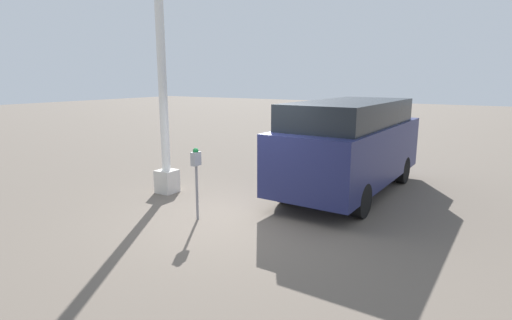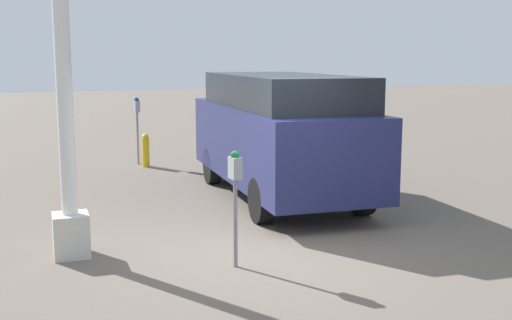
{
  "view_description": "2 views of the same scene",
  "coord_description": "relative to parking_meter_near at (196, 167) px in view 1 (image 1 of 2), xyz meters",
  "views": [
    {
      "loc": [
        -6.18,
        -4.23,
        2.7
      ],
      "look_at": [
        -0.2,
        -0.53,
        1.26
      ],
      "focal_mm": 28.0,
      "sensor_mm": 36.0,
      "label": 1
    },
    {
      "loc": [
        -7.58,
        2.84,
        2.51
      ],
      "look_at": [
        -0.29,
        0.31,
        1.26
      ],
      "focal_mm": 45.0,
      "sensor_mm": 36.0,
      "label": 2
    }
  ],
  "objects": [
    {
      "name": "fire_hydrant",
      "position": [
        7.43,
        -0.18,
        -0.66
      ],
      "size": [
        0.16,
        0.16,
        0.76
      ],
      "color": "gold",
      "rests_on": "ground"
    },
    {
      "name": "parking_meter_far",
      "position": [
        7.85,
        -0.06,
        0.11
      ],
      "size": [
        0.21,
        0.12,
        1.56
      ],
      "rotation": [
        0.0,
        0.0,
        0.07
      ],
      "color": "gray",
      "rests_on": "ground"
    },
    {
      "name": "parked_van",
      "position": [
        3.38,
        -1.88,
        0.15
      ],
      "size": [
        5.23,
        2.09,
        2.19
      ],
      "rotation": [
        0.0,
        0.0,
        -0.03
      ],
      "color": "navy",
      "rests_on": "ground"
    },
    {
      "name": "ground_plane",
      "position": [
        0.48,
        -0.64,
        -1.04
      ],
      "size": [
        80.0,
        80.0,
        0.0
      ],
      "primitive_type": "plane",
      "color": "#60564C"
    },
    {
      "name": "lamp_post",
      "position": [
        1.07,
        1.84,
        1.33
      ],
      "size": [
        0.44,
        0.44,
        6.23
      ],
      "color": "beige",
      "rests_on": "ground"
    },
    {
      "name": "parking_meter_near",
      "position": [
        0.0,
        0.0,
        0.0
      ],
      "size": [
        0.21,
        0.12,
        1.41
      ],
      "rotation": [
        0.0,
        0.0,
        0.07
      ],
      "color": "gray",
      "rests_on": "ground"
    }
  ]
}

